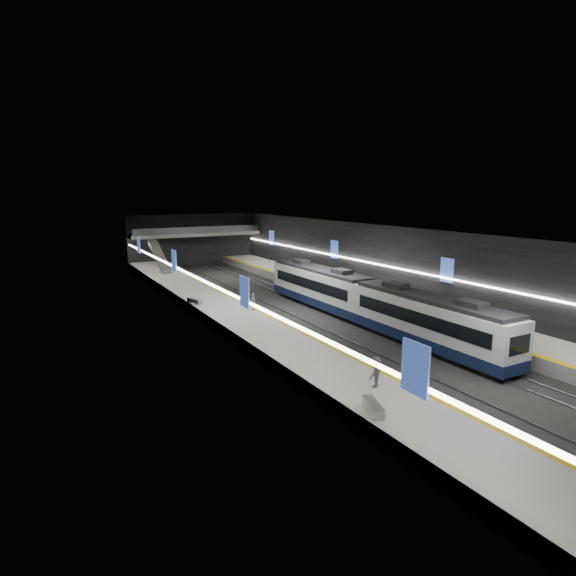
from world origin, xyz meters
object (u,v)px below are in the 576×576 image
bench_left_near (373,407)px  passenger_left_a (253,302)px  train (366,299)px  passenger_left_b (375,372)px  bench_right_far (326,276)px  bench_left_far (195,301)px  escalator (159,256)px  passenger_right_b (435,306)px  passenger_right_a (369,293)px

bench_left_near → passenger_left_a: 21.67m
train → passenger_left_b: size_ratio=17.73×
train → bench_left_near: size_ratio=15.20×
train → bench_right_far: size_ratio=15.52×
bench_left_far → escalator: bearing=67.0°
train → passenger_right_b: size_ratio=17.68×
passenger_left_b → passenger_right_a: bearing=-152.0°
escalator → passenger_left_b: bearing=-89.6°
bench_left_far → bench_right_far: (18.48, 5.42, 0.01)m
passenger_left_b → bench_left_near: bearing=24.6°
train → escalator: escalator is taller
passenger_right_b → train: bearing=76.3°
passenger_right_a → passenger_right_b: (1.28, -7.25, 0.05)m
passenger_right_a → passenger_left_a: passenger_right_a is taller
bench_left_far → passenger_left_a: 6.38m
train → passenger_left_b: (-9.68, -13.32, -0.35)m
passenger_right_a → passenger_right_b: bearing=-166.8°
passenger_right_b → passenger_left_a: (-12.65, 9.48, -0.08)m
bench_left_far → passenger_right_a: bearing=-43.5°
train → escalator: size_ratio=3.76×
bench_left_near → bench_left_far: bearing=111.1°
escalator → passenger_right_a: 31.34m
passenger_right_a → passenger_right_b: passenger_right_b is taller
bench_right_far → passenger_right_a: passenger_right_a is taller
train → bench_right_far: 17.53m
bench_right_far → passenger_right_b: bearing=-101.9°
passenger_left_a → passenger_left_b: size_ratio=0.90×
passenger_right_a → passenger_left_b: passenger_left_b is taller
bench_right_far → passenger_right_b: 20.13m
escalator → passenger_left_b: 45.25m
bench_left_near → passenger_left_a: passenger_left_a is taller
passenger_right_b → escalator: bearing=48.7°
escalator → bench_right_far: size_ratio=4.13×
bench_left_near → bench_right_far: size_ratio=1.02×
passenger_right_a → passenger_left_a: 11.59m
passenger_right_b → bench_right_far: bearing=20.8°
bench_left_near → passenger_right_a: size_ratio=1.23×
escalator → train: bearing=-72.6°
train → passenger_right_a: 4.71m
train → bench_left_near: bearing=-126.7°
escalator → passenger_right_b: 38.49m
bench_left_near → passenger_right_b: size_ratio=1.16×
bench_left_far → train: bearing=-59.7°
passenger_right_a → passenger_left_b: (-12.82, -16.81, 0.05)m
bench_right_far → bench_left_near: bearing=-125.7°
train → bench_left_far: bearing=137.9°
train → bench_left_near: 19.57m
bench_right_far → passenger_right_a: 13.21m
escalator → bench_left_near: (-1.69, -47.58, -1.66)m
escalator → passenger_right_a: bearing=-65.2°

